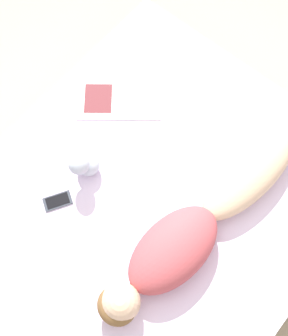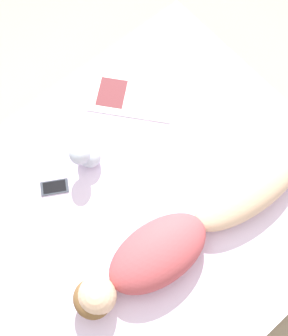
# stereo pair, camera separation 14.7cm
# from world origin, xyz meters

# --- Properties ---
(ground_plane) EXTENTS (12.00, 12.00, 0.00)m
(ground_plane) POSITION_xyz_m (0.00, 0.00, 0.00)
(ground_plane) COLOR #B7A88E
(bed) EXTENTS (1.81, 2.11, 0.61)m
(bed) POSITION_xyz_m (0.00, 0.00, 0.30)
(bed) COLOR tan
(bed) RESTS_ON ground_plane
(person) EXTENTS (0.39, 1.39, 0.19)m
(person) POSITION_xyz_m (-0.27, -0.04, 0.70)
(person) COLOR #DBB28E
(person) RESTS_ON bed
(open_magazine) EXTENTS (0.54, 0.51, 0.01)m
(open_magazine) POSITION_xyz_m (0.54, -0.37, 0.61)
(open_magazine) COLOR white
(open_magazine) RESTS_ON bed
(cell_phone) EXTENTS (0.14, 0.17, 0.01)m
(cell_phone) POSITION_xyz_m (0.38, 0.30, 0.61)
(cell_phone) COLOR #333842
(cell_phone) RESTS_ON bed
(plush_toy) EXTENTS (0.14, 0.16, 0.20)m
(plush_toy) POSITION_xyz_m (0.38, 0.08, 0.70)
(plush_toy) COLOR #B2BCCC
(plush_toy) RESTS_ON bed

